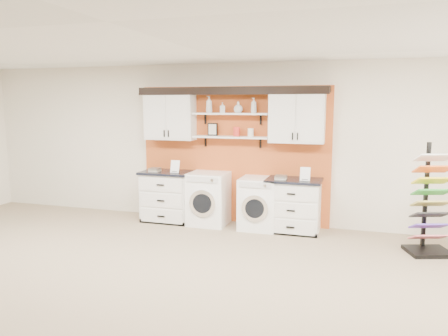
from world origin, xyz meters
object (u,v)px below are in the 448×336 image
(washer, at_px, (209,198))
(base_cabinet_right, at_px, (294,205))
(base_cabinet_left, at_px, (168,196))
(sample_rack, at_px, (429,218))
(dryer, at_px, (259,203))

(washer, bearing_deg, base_cabinet_right, 0.13)
(base_cabinet_left, bearing_deg, sample_rack, -6.94)
(washer, distance_m, dryer, 0.90)
(base_cabinet_left, xyz_separation_m, sample_rack, (4.24, -0.52, 0.06))
(washer, bearing_deg, dryer, 0.00)
(washer, height_order, sample_rack, sample_rack)
(base_cabinet_right, xyz_separation_m, dryer, (-0.58, -0.00, -0.00))
(base_cabinet_right, height_order, sample_rack, sample_rack)
(washer, distance_m, sample_rack, 3.50)
(sample_rack, bearing_deg, dryer, 150.44)
(dryer, bearing_deg, sample_rack, -11.33)
(base_cabinet_right, bearing_deg, dryer, -179.66)
(dryer, bearing_deg, base_cabinet_right, 0.34)
(sample_rack, bearing_deg, base_cabinet_left, 154.83)
(dryer, bearing_deg, base_cabinet_left, 179.88)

